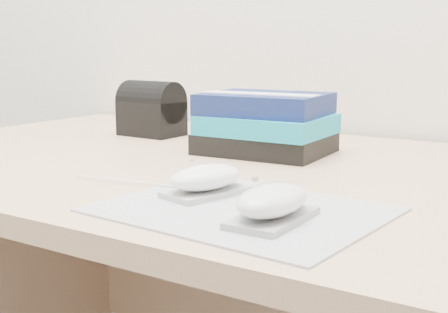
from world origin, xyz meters
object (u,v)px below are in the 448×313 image
Objects in this scene: mouse_rear at (206,180)px; mouse_front at (272,203)px; book_stack at (266,124)px; desk at (313,301)px; pouch at (151,109)px.

mouse_rear is 0.14m from mouse_front.
mouse_front reaches higher than mouse_rear.
mouse_front is at bearing -24.80° from mouse_rear.
mouse_front is at bearing -59.81° from book_stack.
desk is 0.43m from mouse_front.
mouse_front is at bearing -39.55° from pouch.
pouch is (-0.43, 0.10, 0.29)m from desk.
book_stack is (-0.09, 0.32, 0.03)m from mouse_rear.
mouse_front is (0.13, -0.06, 0.00)m from mouse_rear.
mouse_front is at bearing -73.39° from desk.
pouch is at bearing 140.45° from mouse_front.
mouse_rear is (-0.03, -0.27, 0.26)m from desk.
mouse_front is 0.68m from pouch.
mouse_rear is at bearing -43.32° from pouch.
book_stack reaches higher than desk.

